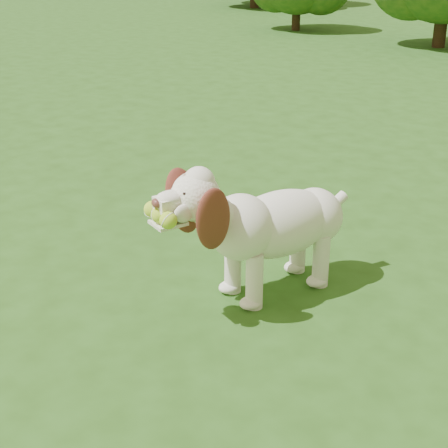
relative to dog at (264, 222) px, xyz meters
The scene contains 2 objects.
ground 0.49m from the dog, 81.75° to the right, with size 80.00×80.00×0.00m, color #244914.
dog is the anchor object (origin of this frame).
Camera 1 is at (1.67, -2.20, 1.70)m, focal length 55.00 mm.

